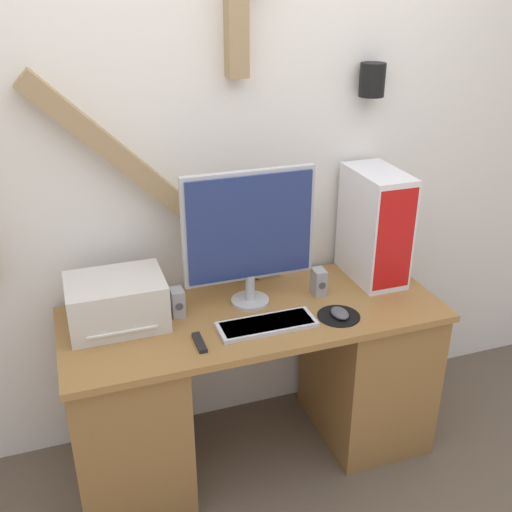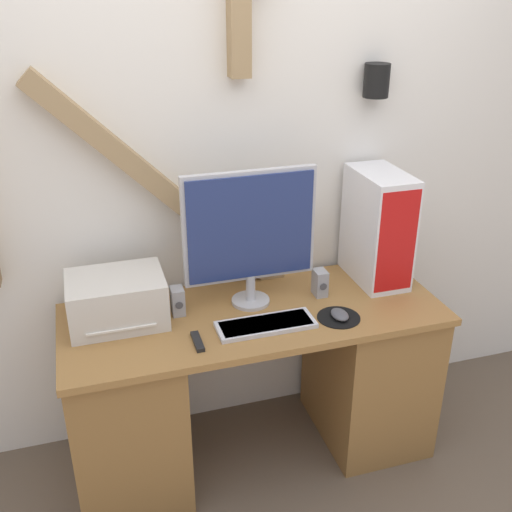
% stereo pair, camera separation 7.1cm
% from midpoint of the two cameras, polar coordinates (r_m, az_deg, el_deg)
% --- Properties ---
extents(ground_plane, '(12.00, 12.00, 0.00)m').
position_cam_midpoint_polar(ground_plane, '(2.75, 1.28, -22.21)').
color(ground_plane, brown).
extents(wall_back, '(6.40, 0.16, 3.04)m').
position_cam_midpoint_polar(wall_back, '(2.58, -3.77, 10.30)').
color(wall_back, white).
rests_on(wall_back, ground_plane).
extents(desk, '(1.58, 0.61, 0.76)m').
position_cam_midpoint_polar(desk, '(2.70, -0.93, -12.00)').
color(desk, olive).
rests_on(desk, ground_plane).
extents(monitor, '(0.55, 0.16, 0.58)m').
position_cam_midpoint_polar(monitor, '(2.42, -1.48, 2.41)').
color(monitor, '#B7B7BC').
rests_on(monitor, desk).
extents(keyboard, '(0.39, 0.14, 0.02)m').
position_cam_midpoint_polar(keyboard, '(2.39, 0.17, -6.53)').
color(keyboard, silver).
rests_on(keyboard, desk).
extents(mousepad, '(0.18, 0.18, 0.00)m').
position_cam_midpoint_polar(mousepad, '(2.48, 7.06, -5.70)').
color(mousepad, black).
rests_on(mousepad, desk).
extents(mouse, '(0.07, 0.10, 0.03)m').
position_cam_midpoint_polar(mouse, '(2.47, 7.16, -5.42)').
color(mouse, '#4C4C51').
rests_on(mouse, mousepad).
extents(computer_tower, '(0.20, 0.36, 0.50)m').
position_cam_midpoint_polar(computer_tower, '(2.72, 10.51, 2.84)').
color(computer_tower, white).
rests_on(computer_tower, desk).
extents(printer, '(0.38, 0.29, 0.20)m').
position_cam_midpoint_polar(printer, '(2.44, -13.96, -4.28)').
color(printer, beige).
rests_on(printer, desk).
extents(speaker_left, '(0.05, 0.08, 0.12)m').
position_cam_midpoint_polar(speaker_left, '(2.47, -8.32, -4.39)').
color(speaker_left, '#99999E').
rests_on(speaker_left, desk).
extents(speaker_right, '(0.05, 0.08, 0.12)m').
position_cam_midpoint_polar(speaker_right, '(2.61, 5.21, -2.47)').
color(speaker_right, '#99999E').
rests_on(speaker_right, desk).
extents(remote_control, '(0.03, 0.13, 0.02)m').
position_cam_midpoint_polar(remote_control, '(2.30, -6.30, -8.20)').
color(remote_control, black).
rests_on(remote_control, desk).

